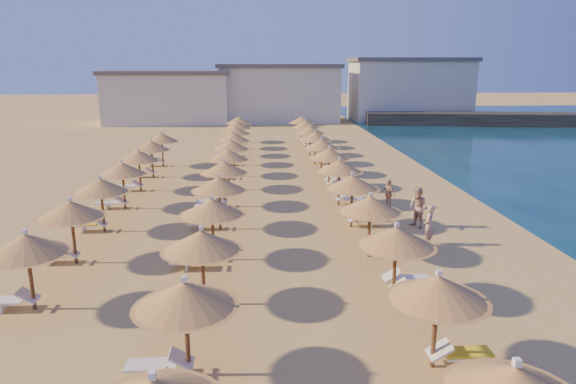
{
  "coord_description": "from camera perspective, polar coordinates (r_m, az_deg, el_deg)",
  "views": [
    {
      "loc": [
        -2.26,
        -20.28,
        7.43
      ],
      "look_at": [
        -0.79,
        4.0,
        1.3
      ],
      "focal_mm": 32.0,
      "sensor_mm": 36.0,
      "label": 1
    }
  ],
  "objects": [
    {
      "name": "parasol_row_west",
      "position": [
        28.87,
        -6.89,
        3.39
      ],
      "size": [
        2.56,
        44.35,
        2.61
      ],
      "color": "brown",
      "rests_on": "ground"
    },
    {
      "name": "beachgoer_b",
      "position": [
        24.36,
        14.22,
        -1.72
      ],
      "size": [
        1.06,
        1.15,
        1.9
      ],
      "primitive_type": "imported",
      "rotation": [
        0.0,
        0.0,
        -1.11
      ],
      "color": "tan",
      "rests_on": "ground"
    },
    {
      "name": "ground",
      "position": [
        21.71,
        2.74,
        -5.88
      ],
      "size": [
        220.0,
        220.0,
        0.0
      ],
      "primitive_type": "plane",
      "color": "tan",
      "rests_on": "ground"
    },
    {
      "name": "parasol_row_east",
      "position": [
        29.13,
        5.13,
        3.54
      ],
      "size": [
        2.56,
        44.35,
        2.61
      ],
      "color": "brown",
      "rests_on": "ground"
    },
    {
      "name": "loungers",
      "position": [
        28.68,
        -3.76,
        -0.19
      ],
      "size": [
        14.34,
        42.36,
        0.66
      ],
      "color": "white",
      "rests_on": "ground"
    },
    {
      "name": "jetty",
      "position": [
        68.12,
        21.52,
        7.55
      ],
      "size": [
        30.26,
        8.28,
        1.5
      ],
      "primitive_type": "cube",
      "rotation": [
        0.0,
        0.0,
        -0.14
      ],
      "color": "black",
      "rests_on": "ground"
    },
    {
      "name": "beachgoer_c",
      "position": [
        27.38,
        11.07,
        -0.18
      ],
      "size": [
        0.77,
        0.98,
        1.56
      ],
      "primitive_type": "imported",
      "rotation": [
        0.0,
        0.0,
        -1.08
      ],
      "color": "tan",
      "rests_on": "ground"
    },
    {
      "name": "parasol_row_inland",
      "position": [
        27.84,
        -17.94,
        2.41
      ],
      "size": [
        2.56,
        25.36,
        2.61
      ],
      "color": "brown",
      "rests_on": "ground"
    },
    {
      "name": "hotel_blocks",
      "position": [
        67.73,
        0.94,
        10.99
      ],
      "size": [
        46.89,
        10.44,
        8.1
      ],
      "color": "beige",
      "rests_on": "ground"
    },
    {
      "name": "beachgoer_a",
      "position": [
        22.16,
        15.37,
        -3.6
      ],
      "size": [
        0.63,
        0.75,
        1.73
      ],
      "primitive_type": "imported",
      "rotation": [
        0.0,
        0.0,
        -1.98
      ],
      "color": "tan",
      "rests_on": "ground"
    }
  ]
}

